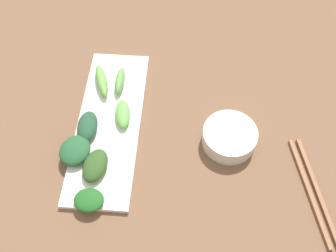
# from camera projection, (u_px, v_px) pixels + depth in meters

# --- Properties ---
(tabletop) EXTENTS (2.10, 2.10, 0.02)m
(tabletop) POSITION_uv_depth(u_px,v_px,m) (166.00, 134.00, 0.83)
(tabletop) COLOR brown
(tabletop) RESTS_ON ground
(sauce_bowl) EXTENTS (0.11, 0.11, 0.04)m
(sauce_bowl) POSITION_uv_depth(u_px,v_px,m) (229.00, 137.00, 0.79)
(sauce_bowl) COLOR silver
(sauce_bowl) RESTS_ON tabletop
(serving_plate) EXTENTS (0.13, 0.39, 0.01)m
(serving_plate) POSITION_uv_depth(u_px,v_px,m) (109.00, 124.00, 0.82)
(serving_plate) COLOR white
(serving_plate) RESTS_ON tabletop
(broccoli_leafy_0) EXTENTS (0.05, 0.08, 0.03)m
(broccoli_leafy_0) POSITION_uv_depth(u_px,v_px,m) (87.00, 126.00, 0.80)
(broccoli_leafy_0) COLOR #204A30
(broccoli_leafy_0) RESTS_ON serving_plate
(broccoli_stalk_1) EXTENTS (0.04, 0.08, 0.02)m
(broccoli_stalk_1) POSITION_uv_depth(u_px,v_px,m) (123.00, 114.00, 0.82)
(broccoli_stalk_1) COLOR #63AF4D
(broccoli_stalk_1) RESTS_ON serving_plate
(broccoli_leafy_2) EXTENTS (0.06, 0.08, 0.03)m
(broccoli_leafy_2) POSITION_uv_depth(u_px,v_px,m) (95.00, 166.00, 0.75)
(broccoli_leafy_2) COLOR #2D4F20
(broccoli_leafy_2) RESTS_ON serving_plate
(broccoli_stalk_3) EXTENTS (0.02, 0.08, 0.03)m
(broccoli_stalk_3) POSITION_uv_depth(u_px,v_px,m) (120.00, 81.00, 0.86)
(broccoli_stalk_3) COLOR #60A14F
(broccoli_stalk_3) RESTS_ON serving_plate
(broccoli_leafy_4) EXTENTS (0.06, 0.05, 0.02)m
(broccoli_leafy_4) POSITION_uv_depth(u_px,v_px,m) (89.00, 200.00, 0.71)
(broccoli_leafy_4) COLOR #1F5C21
(broccoli_leafy_4) RESTS_ON serving_plate
(broccoli_stalk_5) EXTENTS (0.05, 0.10, 0.03)m
(broccoli_stalk_5) POSITION_uv_depth(u_px,v_px,m) (102.00, 81.00, 0.86)
(broccoli_stalk_5) COLOR #69B14D
(broccoli_stalk_5) RESTS_ON serving_plate
(broccoli_leafy_6) EXTENTS (0.07, 0.08, 0.03)m
(broccoli_leafy_6) POSITION_uv_depth(u_px,v_px,m) (75.00, 151.00, 0.77)
(broccoli_leafy_6) COLOR #22552F
(broccoli_leafy_6) RESTS_ON serving_plate
(chopsticks) EXTENTS (0.07, 0.23, 0.01)m
(chopsticks) POSITION_uv_depth(u_px,v_px,m) (313.00, 191.00, 0.74)
(chopsticks) COLOR brown
(chopsticks) RESTS_ON tabletop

